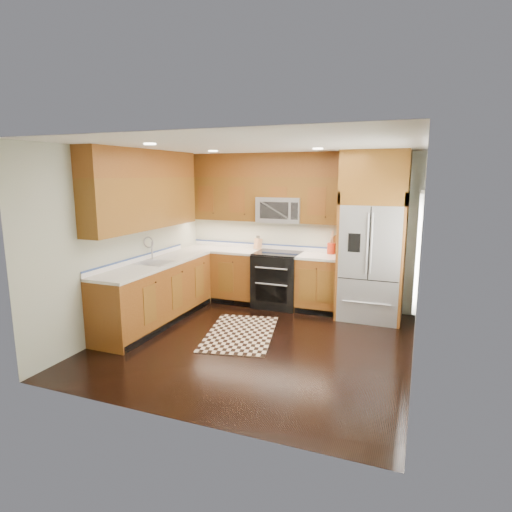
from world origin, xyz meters
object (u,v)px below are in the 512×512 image
at_px(rug, 240,333).
at_px(utensil_crock, 331,246).
at_px(knife_block, 258,244).
at_px(range, 277,280).
at_px(refrigerator, 373,237).

distance_m(rug, utensil_crock, 2.20).
xyz_separation_m(knife_block, utensil_crock, (1.30, 0.03, 0.03)).
height_order(range, rug, range).
bearing_deg(utensil_crock, knife_block, -178.82).
height_order(range, refrigerator, refrigerator).
relative_size(rug, knife_block, 6.28).
distance_m(knife_block, utensil_crock, 1.30).
height_order(refrigerator, utensil_crock, refrigerator).
xyz_separation_m(rug, utensil_crock, (0.94, 1.67, 1.07)).
bearing_deg(range, refrigerator, -1.40).
distance_m(refrigerator, knife_block, 2.02).
relative_size(range, rug, 0.62).
height_order(refrigerator, knife_block, refrigerator).
xyz_separation_m(refrigerator, utensil_crock, (-0.69, 0.28, -0.23)).
distance_m(range, knife_block, 0.75).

